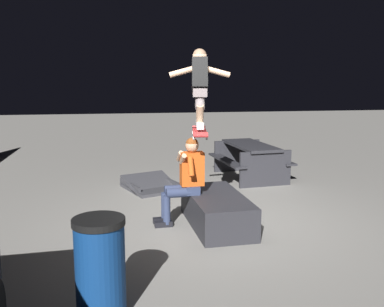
% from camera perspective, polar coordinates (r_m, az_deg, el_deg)
% --- Properties ---
extents(ground_plane, '(40.00, 40.00, 0.00)m').
position_cam_1_polar(ground_plane, '(6.80, 3.10, -8.72)').
color(ground_plane, gray).
extents(ledge_box_main, '(1.67, 0.84, 0.46)m').
position_cam_1_polar(ledge_box_main, '(6.52, 3.24, -7.42)').
color(ledge_box_main, '#28282D').
rests_on(ledge_box_main, ground).
extents(person_sitting_on_ledge, '(0.59, 0.76, 1.30)m').
position_cam_1_polar(person_sitting_on_ledge, '(6.48, -0.91, -3.06)').
color(person_sitting_on_ledge, '#2D3856').
rests_on(person_sitting_on_ledge, ground).
extents(skateboard, '(1.04, 0.35, 0.13)m').
position_cam_1_polar(skateboard, '(6.35, 1.01, 2.81)').
color(skateboard, '#B72D2D').
extents(skater_airborne, '(0.63, 0.89, 1.12)m').
position_cam_1_polar(skater_airborne, '(6.35, 1.01, 9.03)').
color(skater_airborne, white).
extents(kicker_ramp, '(1.34, 1.26, 0.31)m').
position_cam_1_polar(kicker_ramp, '(8.64, -5.19, -4.30)').
color(kicker_ramp, '#38383D').
rests_on(kicker_ramp, ground).
extents(picnic_table_back, '(1.84, 1.52, 0.75)m').
position_cam_1_polar(picnic_table_back, '(9.52, 7.61, -0.25)').
color(picnic_table_back, '#28282D').
rests_on(picnic_table_back, ground).
extents(trash_bin, '(0.48, 0.48, 0.94)m').
position_cam_1_polar(trash_bin, '(4.18, -11.88, -14.39)').
color(trash_bin, navy).
rests_on(trash_bin, ground).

